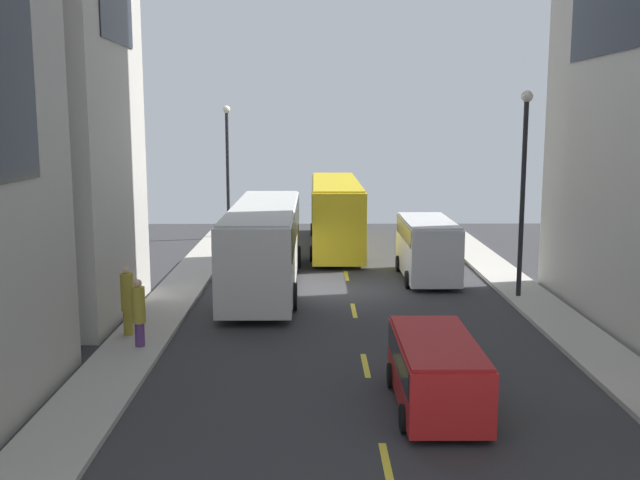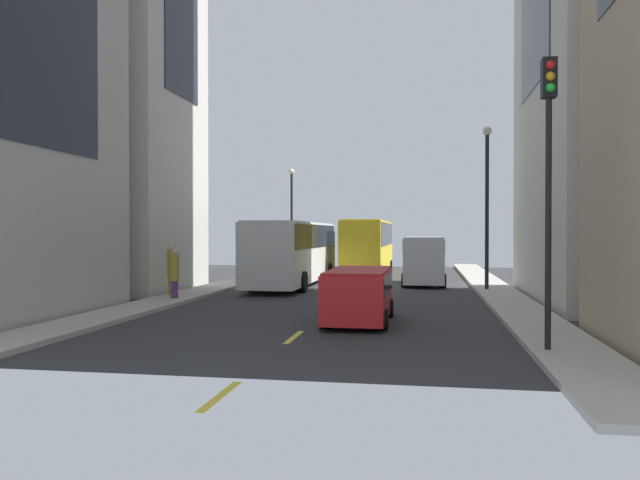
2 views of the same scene
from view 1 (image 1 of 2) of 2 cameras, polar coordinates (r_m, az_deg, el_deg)
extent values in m
plane|color=#333335|center=(29.37, 2.32, -4.00)|extent=(39.42, 39.42, 0.00)
cube|color=#B2ADA3|center=(29.80, -10.83, -3.82)|extent=(1.87, 44.00, 0.15)
cube|color=#B2ADA3|center=(30.44, 15.19, -3.70)|extent=(1.87, 44.00, 0.15)
cube|color=yellow|center=(15.18, 5.18, -16.95)|extent=(0.16, 2.00, 0.01)
cube|color=yellow|center=(20.72, 3.54, -9.65)|extent=(0.16, 2.00, 0.01)
cube|color=yellow|center=(26.46, 2.63, -5.47)|extent=(0.16, 2.00, 0.01)
cube|color=yellow|center=(32.29, 2.06, -2.78)|extent=(0.16, 2.00, 0.01)
cube|color=yellow|center=(38.18, 1.66, -0.92)|extent=(0.16, 2.00, 0.01)
cube|color=yellow|center=(44.10, 1.37, 0.44)|extent=(0.16, 2.00, 0.01)
cube|color=yellow|center=(50.03, 1.15, 1.48)|extent=(0.16, 2.00, 0.01)
cube|color=silver|center=(30.05, -4.31, -0.27)|extent=(2.55, 12.60, 3.00)
cube|color=black|center=(29.93, -4.33, 1.34)|extent=(2.60, 11.59, 1.20)
cube|color=beige|center=(29.84, -4.34, 2.65)|extent=(2.45, 12.10, 0.08)
cylinder|color=black|center=(34.20, -5.81, -1.31)|extent=(0.46, 1.00, 1.00)
cylinder|color=black|center=(34.06, -1.88, -1.31)|extent=(0.46, 1.00, 1.00)
cylinder|color=black|center=(26.60, -7.36, -4.36)|extent=(0.46, 1.00, 1.00)
cylinder|color=black|center=(26.42, -2.29, -4.38)|extent=(0.46, 1.00, 1.00)
cube|color=yellow|center=(39.30, 1.20, 2.10)|extent=(2.45, 12.78, 3.30)
cube|color=black|center=(39.20, 1.20, 3.34)|extent=(2.50, 11.76, 1.48)
cube|color=gold|center=(39.13, 1.21, 4.55)|extent=(2.35, 12.27, 0.08)
cylinder|color=black|center=(43.40, -0.45, 0.80)|extent=(0.44, 0.76, 0.76)
cylinder|color=black|center=(43.46, 2.53, 0.80)|extent=(0.44, 0.76, 0.76)
cylinder|color=black|center=(35.58, -0.44, -1.05)|extent=(0.44, 0.76, 0.76)
cylinder|color=black|center=(35.66, 3.19, -1.04)|extent=(0.44, 0.76, 0.76)
cube|color=white|center=(31.67, 8.30, -0.64)|extent=(2.05, 5.44, 2.30)
cube|color=black|center=(31.55, 8.33, 0.71)|extent=(2.09, 5.00, 0.69)
cube|color=silver|center=(31.49, 8.35, 1.49)|extent=(1.97, 5.22, 0.08)
cylinder|color=black|center=(33.36, 6.22, -1.83)|extent=(0.37, 0.72, 0.72)
cylinder|color=black|center=(33.63, 9.42, -1.81)|extent=(0.37, 0.72, 0.72)
cylinder|color=black|center=(30.08, 6.96, -3.05)|extent=(0.37, 0.72, 0.72)
cylinder|color=black|center=(30.38, 10.50, -3.01)|extent=(0.37, 0.72, 0.72)
cube|color=red|center=(17.74, 8.96, -10.03)|extent=(1.81, 4.43, 1.42)
cube|color=black|center=(17.63, 8.99, -8.92)|extent=(1.85, 4.07, 0.60)
cube|color=#A91A1A|center=(17.51, 9.03, -7.71)|extent=(1.74, 4.25, 0.08)
cylinder|color=black|center=(19.10, 5.74, -10.36)|extent=(0.33, 0.62, 0.62)
cylinder|color=black|center=(19.35, 10.72, -10.22)|extent=(0.33, 0.62, 0.62)
cylinder|color=black|center=(16.56, 6.78, -13.52)|extent=(0.33, 0.62, 0.62)
cylinder|color=black|center=(16.85, 12.56, -13.28)|extent=(0.33, 0.62, 0.62)
cylinder|color=gold|center=(23.68, -14.59, -6.19)|extent=(0.30, 0.30, 0.77)
cylinder|color=gold|center=(23.45, -14.68, -3.91)|extent=(0.40, 0.40, 1.17)
sphere|color=beige|center=(23.30, -14.75, -2.24)|extent=(0.22, 0.22, 0.22)
cylinder|color=#593372|center=(22.43, -13.75, -7.10)|extent=(0.28, 0.28, 0.71)
cylinder|color=gold|center=(22.20, -13.84, -4.90)|extent=(0.38, 0.38, 1.07)
sphere|color=beige|center=(22.06, -13.90, -3.25)|extent=(0.23, 0.23, 0.23)
cylinder|color=black|center=(28.47, 15.37, 2.97)|extent=(0.18, 0.18, 7.25)
sphere|color=silver|center=(28.34, 15.70, 10.64)|extent=(0.44, 0.44, 0.44)
cylinder|color=black|center=(42.55, -7.14, 5.00)|extent=(0.18, 0.18, 7.02)
sphere|color=silver|center=(42.44, -7.24, 9.97)|extent=(0.44, 0.44, 0.44)
camera|label=2|loc=(6.71, 110.21, -38.67)|focal=34.42mm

